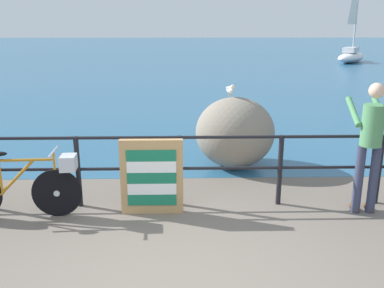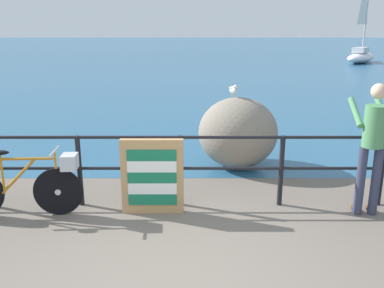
{
  "view_description": "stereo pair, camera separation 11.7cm",
  "coord_description": "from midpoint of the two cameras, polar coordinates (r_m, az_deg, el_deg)",
  "views": [
    {
      "loc": [
        0.05,
        -3.47,
        2.47
      ],
      "look_at": [
        0.18,
        2.45,
        0.79
      ],
      "focal_mm": 39.01,
      "sensor_mm": 36.0,
      "label": 1
    },
    {
      "loc": [
        0.16,
        -3.47,
        2.47
      ],
      "look_at": [
        0.18,
        2.45,
        0.79
      ],
      "focal_mm": 39.01,
      "sensor_mm": 36.0,
      "label": 2
    }
  ],
  "objects": [
    {
      "name": "breakwater_boulder_main",
      "position": [
        7.51,
        5.44,
        1.59
      ],
      "size": [
        1.41,
        1.36,
        1.27
      ],
      "color": "gray",
      "rests_on": "ground"
    },
    {
      "name": "bicycle",
      "position": [
        5.94,
        -22.11,
        -5.12
      ],
      "size": [
        1.7,
        0.48,
        0.92
      ],
      "rotation": [
        0.0,
        0.0,
        0.05
      ],
      "color": "black",
      "rests_on": "ground_plane"
    },
    {
      "name": "sea_surface",
      "position": [
        51.66,
        -1.49,
        13.06
      ],
      "size": [
        120.0,
        90.0,
        0.01
      ],
      "primitive_type": "cube",
      "color": "#285B7F",
      "rests_on": "ground_plane"
    },
    {
      "name": "person_at_railing",
      "position": [
        5.96,
        22.63,
        0.23
      ],
      "size": [
        0.46,
        0.65,
        1.78
      ],
      "rotation": [
        0.0,
        0.0,
        1.53
      ],
      "color": "#333851",
      "rests_on": "ground_plane"
    },
    {
      "name": "ground_plane",
      "position": [
        23.61,
        -1.6,
        9.67
      ],
      "size": [
        120.0,
        120.0,
        0.1
      ],
      "primitive_type": "cube",
      "color": "#6B6056"
    },
    {
      "name": "promenade_railing",
      "position": [
        5.82,
        -2.3,
        -2.54
      ],
      "size": [
        8.56,
        0.07,
        1.02
      ],
      "color": "black",
      "rests_on": "ground_plane"
    },
    {
      "name": "folded_deckchair_stack",
      "position": [
        5.64,
        -6.1,
        -4.5
      ],
      "size": [
        0.84,
        0.1,
        1.04
      ],
      "color": "tan",
      "rests_on": "ground_plane"
    },
    {
      "name": "sailboat",
      "position": [
        31.87,
        20.87,
        11.63
      ],
      "size": [
        3.71,
        4.28,
        6.16
      ],
      "rotation": [
        0.0,
        0.0,
        0.92
      ],
      "color": "white",
      "rests_on": "sea_surface"
    },
    {
      "name": "seagull",
      "position": [
        7.41,
        4.79,
        7.5
      ],
      "size": [
        0.18,
        0.34,
        0.23
      ],
      "rotation": [
        0.0,
        0.0,
        4.96
      ],
      "color": "gold",
      "rests_on": "breakwater_boulder_main"
    }
  ]
}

